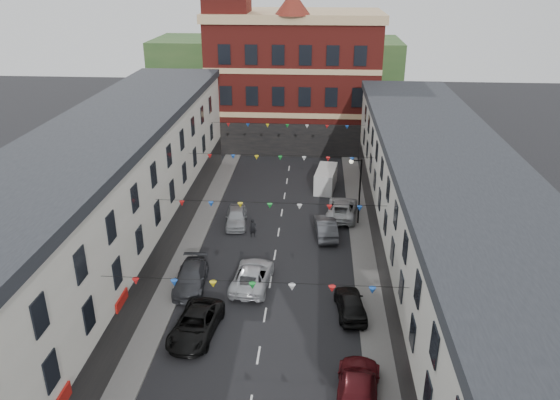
% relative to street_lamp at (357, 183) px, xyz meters
% --- Properties ---
extents(ground, '(160.00, 160.00, 0.00)m').
position_rel_street_lamp_xyz_m(ground, '(-6.55, -14.00, -3.90)').
color(ground, black).
rests_on(ground, ground).
extents(pavement_left, '(1.80, 64.00, 0.15)m').
position_rel_street_lamp_xyz_m(pavement_left, '(-13.45, -12.00, -3.83)').
color(pavement_left, '#605E5B').
rests_on(pavement_left, ground).
extents(pavement_right, '(1.80, 64.00, 0.15)m').
position_rel_street_lamp_xyz_m(pavement_right, '(0.35, -12.00, -3.83)').
color(pavement_right, '#605E5B').
rests_on(pavement_right, ground).
extents(terrace_left, '(8.40, 56.00, 10.70)m').
position_rel_street_lamp_xyz_m(terrace_left, '(-18.33, -13.00, 1.44)').
color(terrace_left, beige).
rests_on(terrace_left, ground).
extents(terrace_right, '(8.40, 56.00, 9.70)m').
position_rel_street_lamp_xyz_m(terrace_right, '(5.23, -13.00, 0.95)').
color(terrace_right, '#BAB9AE').
rests_on(terrace_right, ground).
extents(civic_building, '(20.60, 13.30, 18.50)m').
position_rel_street_lamp_xyz_m(civic_building, '(-6.55, 23.95, 4.23)').
color(civic_building, maroon).
rests_on(civic_building, ground).
extents(clock_tower, '(5.60, 5.60, 30.00)m').
position_rel_street_lamp_xyz_m(clock_tower, '(-14.05, 21.00, 11.03)').
color(clock_tower, maroon).
rests_on(clock_tower, ground).
extents(distant_hill, '(40.00, 14.00, 10.00)m').
position_rel_street_lamp_xyz_m(distant_hill, '(-10.55, 48.00, 1.10)').
color(distant_hill, '#2B5025').
rests_on(distant_hill, ground).
extents(street_lamp, '(1.10, 0.36, 6.00)m').
position_rel_street_lamp_xyz_m(street_lamp, '(0.00, 0.00, 0.00)').
color(street_lamp, black).
rests_on(street_lamp, ground).
extents(car_left_c, '(3.01, 5.54, 1.47)m').
position_rel_street_lamp_xyz_m(car_left_c, '(-10.56, -16.32, -3.17)').
color(car_left_c, black).
rests_on(car_left_c, ground).
extents(car_left_d, '(2.35, 5.17, 1.47)m').
position_rel_street_lamp_xyz_m(car_left_d, '(-12.05, -11.02, -3.17)').
color(car_left_d, '#3A3C41').
rests_on(car_left_d, ground).
extents(car_left_e, '(2.20, 4.57, 1.51)m').
position_rel_street_lamp_xyz_m(car_left_e, '(-10.33, -0.77, -3.15)').
color(car_left_e, '#9CA0A5').
rests_on(car_left_e, ground).
extents(car_right_c, '(2.81, 5.62, 1.57)m').
position_rel_street_lamp_xyz_m(car_right_c, '(-1.05, -21.09, -3.12)').
color(car_right_c, '#581116').
rests_on(car_right_c, ground).
extents(car_right_d, '(2.22, 4.54, 1.49)m').
position_rel_street_lamp_xyz_m(car_right_d, '(-1.05, -13.45, -3.16)').
color(car_right_d, black).
rests_on(car_right_d, ground).
extents(car_right_e, '(2.11, 4.86, 1.55)m').
position_rel_street_lamp_xyz_m(car_right_e, '(-2.59, -2.31, -3.13)').
color(car_right_e, '#44454A').
rests_on(car_right_e, ground).
extents(car_right_f, '(3.19, 5.82, 1.55)m').
position_rel_street_lamp_xyz_m(car_right_f, '(-1.10, 1.59, -3.13)').
color(car_right_f, '#B9BBBE').
rests_on(car_right_f, ground).
extents(moving_car, '(2.93, 5.60, 1.51)m').
position_rel_street_lamp_xyz_m(moving_car, '(-7.80, -10.45, -3.15)').
color(moving_car, silver).
rests_on(moving_car, ground).
extents(white_van, '(2.42, 4.91, 2.09)m').
position_rel_street_lamp_xyz_m(white_van, '(-2.52, 8.26, -2.86)').
color(white_van, silver).
rests_on(white_van, ground).
extents(pedestrian, '(0.66, 0.54, 1.57)m').
position_rel_street_lamp_xyz_m(pedestrian, '(-8.62, -2.98, -3.12)').
color(pedestrian, black).
rests_on(pedestrian, ground).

